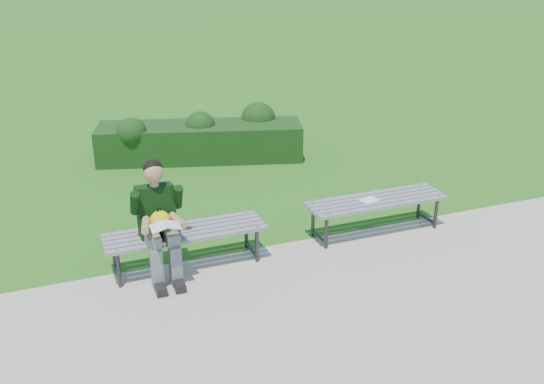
{
  "coord_description": "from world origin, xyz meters",
  "views": [
    {
      "loc": [
        -2.17,
        -6.14,
        3.45
      ],
      "look_at": [
        0.16,
        -0.08,
        0.76
      ],
      "focal_mm": 40.0,
      "sensor_mm": 36.0,
      "label": 1
    }
  ],
  "objects_px": {
    "bench_right": "(376,203)",
    "paper_sheet": "(370,200)",
    "bench_left": "(186,235)",
    "seated_boy": "(159,218)",
    "hedge": "(203,138)"
  },
  "relations": [
    {
      "from": "hedge",
      "to": "bench_left",
      "type": "relative_size",
      "value": 1.96
    },
    {
      "from": "hedge",
      "to": "paper_sheet",
      "type": "xyz_separation_m",
      "value": [
        1.18,
        -3.61,
        0.12
      ]
    },
    {
      "from": "bench_left",
      "to": "bench_right",
      "type": "bearing_deg",
      "value": 0.26
    },
    {
      "from": "hedge",
      "to": "bench_right",
      "type": "xyz_separation_m",
      "value": [
        1.28,
        -3.61,
        0.06
      ]
    },
    {
      "from": "bench_right",
      "to": "paper_sheet",
      "type": "bearing_deg",
      "value": 180.0
    },
    {
      "from": "hedge",
      "to": "bench_left",
      "type": "height_order",
      "value": "hedge"
    },
    {
      "from": "bench_left",
      "to": "seated_boy",
      "type": "bearing_deg",
      "value": -162.89
    },
    {
      "from": "hedge",
      "to": "seated_boy",
      "type": "height_order",
      "value": "seated_boy"
    },
    {
      "from": "bench_right",
      "to": "paper_sheet",
      "type": "relative_size",
      "value": 7.16
    },
    {
      "from": "hedge",
      "to": "seated_boy",
      "type": "distance_m",
      "value": 4.0
    },
    {
      "from": "hedge",
      "to": "bench_right",
      "type": "relative_size",
      "value": 1.96
    },
    {
      "from": "hedge",
      "to": "bench_left",
      "type": "xyz_separation_m",
      "value": [
        -1.16,
        -3.62,
        0.06
      ]
    },
    {
      "from": "paper_sheet",
      "to": "bench_right",
      "type": "bearing_deg",
      "value": -0.0
    },
    {
      "from": "hedge",
      "to": "bench_right",
      "type": "bearing_deg",
      "value": -70.44
    },
    {
      "from": "seated_boy",
      "to": "paper_sheet",
      "type": "height_order",
      "value": "seated_boy"
    }
  ]
}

